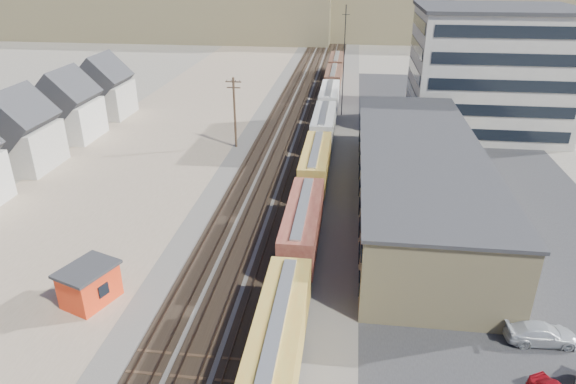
# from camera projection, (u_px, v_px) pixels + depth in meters

# --- Properties ---
(ground) EXTENTS (300.00, 300.00, 0.00)m
(ground) POSITION_uv_depth(u_px,v_px,m) (225.00, 360.00, 34.94)
(ground) COLOR #6B6356
(ground) RESTS_ON ground
(ballast_bed) EXTENTS (18.00, 200.00, 0.06)m
(ballast_bed) POSITION_uv_depth(u_px,v_px,m) (301.00, 132.00, 79.95)
(ballast_bed) COLOR #4C4742
(ballast_bed) RESTS_ON ground
(dirt_yard) EXTENTS (24.00, 180.00, 0.03)m
(dirt_yard) POSITION_uv_depth(u_px,v_px,m) (154.00, 148.00, 73.23)
(dirt_yard) COLOR #84705A
(dirt_yard) RESTS_ON ground
(asphalt_lot) EXTENTS (26.00, 120.00, 0.04)m
(asphalt_lot) POSITION_uv_depth(u_px,v_px,m) (464.00, 176.00, 63.94)
(asphalt_lot) COLOR #232326
(asphalt_lot) RESTS_ON ground
(rail_tracks) EXTENTS (11.40, 200.00, 0.24)m
(rail_tracks) POSITION_uv_depth(u_px,v_px,m) (297.00, 131.00, 79.97)
(rail_tracks) COLOR black
(rail_tracks) RESTS_ON ground
(freight_train) EXTENTS (3.00, 119.74, 4.46)m
(freight_train) POSITION_uv_depth(u_px,v_px,m) (320.00, 142.00, 67.14)
(freight_train) COLOR black
(freight_train) RESTS_ON ground
(warehouse) EXTENTS (12.40, 40.40, 7.25)m
(warehouse) POSITION_uv_depth(u_px,v_px,m) (418.00, 178.00, 54.21)
(warehouse) COLOR tan
(warehouse) RESTS_ON ground
(office_tower) EXTENTS (22.60, 18.60, 18.45)m
(office_tower) POSITION_uv_depth(u_px,v_px,m) (489.00, 70.00, 77.35)
(office_tower) COLOR #9E998E
(office_tower) RESTS_ON ground
(utility_pole_north) EXTENTS (2.20, 0.32, 10.00)m
(utility_pole_north) POSITION_uv_depth(u_px,v_px,m) (235.00, 111.00, 71.50)
(utility_pole_north) COLOR #382619
(utility_pole_north) RESTS_ON ground
(radio_mast) EXTENTS (1.20, 0.16, 18.00)m
(radio_mast) POSITION_uv_depth(u_px,v_px,m) (344.00, 62.00, 84.45)
(radio_mast) COLOR black
(radio_mast) RESTS_ON ground
(maintenance_shed) EXTENTS (4.63, 5.20, 3.15)m
(maintenance_shed) POSITION_uv_depth(u_px,v_px,m) (89.00, 284.00, 40.18)
(maintenance_shed) COLOR red
(maintenance_shed) RESTS_ON ground
(parked_car_silver) EXTENTS (5.12, 2.31, 1.45)m
(parked_car_silver) POSITION_uv_depth(u_px,v_px,m) (541.00, 334.00, 36.25)
(parked_car_silver) COLOR #A8ABB0
(parked_car_silver) RESTS_ON ground
(parked_car_blue) EXTENTS (5.50, 6.65, 1.69)m
(parked_car_blue) POSITION_uv_depth(u_px,v_px,m) (458.00, 116.00, 84.75)
(parked_car_blue) COLOR navy
(parked_car_blue) RESTS_ON ground
(parked_car_far) EXTENTS (2.30, 4.16, 1.34)m
(parked_car_far) POSITION_uv_depth(u_px,v_px,m) (511.00, 140.00, 74.52)
(parked_car_far) COLOR silver
(parked_car_far) RESTS_ON ground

